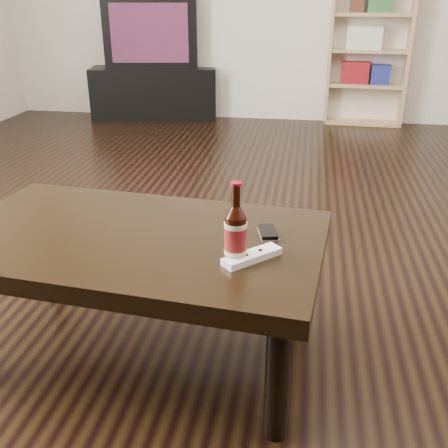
# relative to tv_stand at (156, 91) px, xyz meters

# --- Properties ---
(floor) EXTENTS (5.00, 6.00, 0.01)m
(floor) POSITION_rel_tv_stand_xyz_m (1.20, -2.99, -0.23)
(floor) COLOR black
(floor) RESTS_ON ground
(tv_stand) EXTENTS (1.19, 0.74, 0.44)m
(tv_stand) POSITION_rel_tv_stand_xyz_m (0.00, 0.00, 0.00)
(tv_stand) COLOR black
(tv_stand) RESTS_ON floor
(tv) EXTENTS (0.86, 0.62, 0.59)m
(tv) POSITION_rel_tv_stand_xyz_m (0.00, -0.00, 0.52)
(tv) COLOR black
(tv) RESTS_ON tv_stand
(bookshelf) EXTENTS (0.67, 0.33, 1.22)m
(bookshelf) POSITION_rel_tv_stand_xyz_m (1.86, 0.02, 0.41)
(bookshelf) COLOR tan
(bookshelf) RESTS_ON floor
(coffee_table) EXTENTS (1.14, 0.74, 0.41)m
(coffee_table) POSITION_rel_tv_stand_xyz_m (0.92, -3.42, 0.13)
(coffee_table) COLOR black
(coffee_table) RESTS_ON floor
(beer_bottle) EXTENTS (0.07, 0.07, 0.22)m
(beer_bottle) POSITION_rel_tv_stand_xyz_m (1.24, -3.53, 0.26)
(beer_bottle) COLOR black
(beer_bottle) RESTS_ON coffee_table
(phone) EXTENTS (0.07, 0.10, 0.02)m
(phone) POSITION_rel_tv_stand_xyz_m (1.31, -3.36, 0.19)
(phone) COLOR silver
(phone) RESTS_ON coffee_table
(remote) EXTENTS (0.15, 0.15, 0.02)m
(remote) POSITION_rel_tv_stand_xyz_m (1.28, -3.52, 0.20)
(remote) COLOR silver
(remote) RESTS_ON coffee_table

